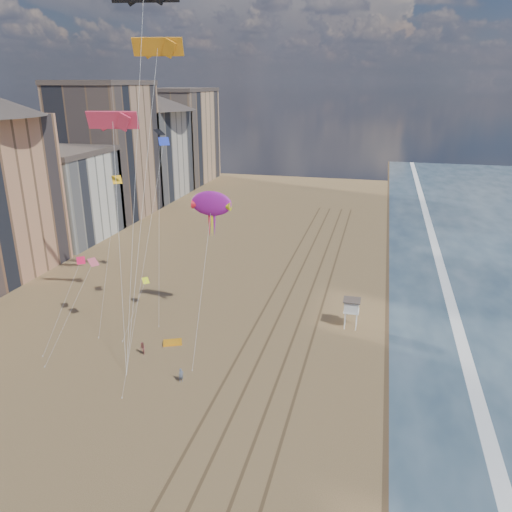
{
  "coord_description": "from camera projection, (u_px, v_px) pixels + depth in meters",
  "views": [
    {
      "loc": [
        12.58,
        -27.03,
        28.65
      ],
      "look_at": [
        -0.84,
        26.0,
        9.5
      ],
      "focal_mm": 35.0,
      "sensor_mm": 36.0,
      "label": 1
    }
  ],
  "objects": [
    {
      "name": "wet_sand",
      "position": [
        419.0,
        300.0,
        69.31
      ],
      "size": [
        260.0,
        260.0,
        0.0
      ],
      "primitive_type": "plane",
      "color": "#42301E",
      "rests_on": "ground"
    },
    {
      "name": "parafoils",
      "position": [
        139.0,
        46.0,
        50.33
      ],
      "size": [
        10.8,
        6.78,
        14.11
      ],
      "color": "black",
      "rests_on": "ground"
    },
    {
      "name": "ground",
      "position": [
        181.0,
        489.0,
        37.11
      ],
      "size": [
        260.0,
        260.0,
        0.0
      ],
      "primitive_type": "plane",
      "color": "brown",
      "rests_on": "ground"
    },
    {
      "name": "tracks",
      "position": [
        289.0,
        318.0,
        63.97
      ],
      "size": [
        7.68,
        120.0,
        0.01
      ],
      "color": "brown",
      "rests_on": "ground"
    },
    {
      "name": "foam",
      "position": [
        451.0,
        303.0,
        68.34
      ],
      "size": [
        260.0,
        260.0,
        0.0
      ],
      "primitive_type": "plane",
      "color": "white",
      "rests_on": "ground"
    },
    {
      "name": "small_kites",
      "position": [
        127.0,
        204.0,
        58.48
      ],
      "size": [
        13.77,
        12.73,
        19.56
      ],
      "color": "#F8AB14",
      "rests_on": "ground"
    },
    {
      "name": "lifeguard_stand",
      "position": [
        352.0,
        306.0,
        60.61
      ],
      "size": [
        2.06,
        2.06,
        3.72
      ],
      "color": "white",
      "rests_on": "ground"
    },
    {
      "name": "buildings",
      "position": [
        93.0,
        159.0,
        103.24
      ],
      "size": [
        34.72,
        131.35,
        29.0
      ],
      "color": "#C6B284",
      "rests_on": "ground"
    },
    {
      "name": "kite_flyer_b",
      "position": [
        142.0,
        349.0,
        55.16
      ],
      "size": [
        0.91,
        0.92,
        1.5
      ],
      "primitive_type": "imported",
      "rotation": [
        0.0,
        0.0,
        -0.83
      ],
      "color": "#9B534F",
      "rests_on": "ground"
    },
    {
      "name": "grounded_kite",
      "position": [
        173.0,
        342.0,
        57.72
      ],
      "size": [
        2.48,
        2.08,
        0.24
      ],
      "primitive_type": "cube",
      "rotation": [
        0.0,
        0.0,
        0.41
      ],
      "color": "orange",
      "rests_on": "ground"
    },
    {
      "name": "kite_flyer_a",
      "position": [
        181.0,
        375.0,
        50.17
      ],
      "size": [
        0.63,
        0.62,
        1.47
      ],
      "primitive_type": "imported",
      "rotation": [
        0.0,
        0.0,
        0.75
      ],
      "color": "slate",
      "rests_on": "ground"
    },
    {
      "name": "show_kite",
      "position": [
        211.0,
        204.0,
        56.48
      ],
      "size": [
        4.65,
        5.55,
        18.57
      ],
      "color": "#941690",
      "rests_on": "ground"
    }
  ]
}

